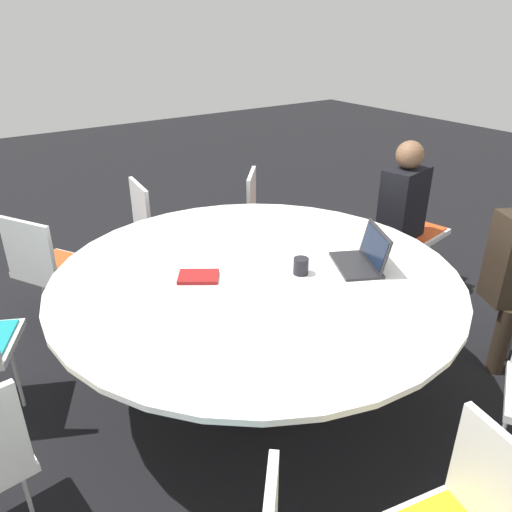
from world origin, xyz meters
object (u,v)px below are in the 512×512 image
chair_3 (158,223)px  chair_4 (48,263)px  chair_1 (407,221)px  person_1 (404,208)px  laptop (364,257)px  chair_2 (267,214)px  coffee_cup (301,266)px  spiral_notebook (198,277)px

chair_3 → chair_4: (0.90, 0.22, 0.00)m
chair_1 → person_1: person_1 is taller
chair_1 → laptop: size_ratio=2.08×
chair_3 → person_1: 1.90m
chair_2 → chair_1: bearing=87.6°
chair_1 → chair_3: (1.66, -1.11, 0.00)m
laptop → chair_1: bearing=145.9°
chair_2 → person_1: person_1 is taller
chair_1 → coffee_cup: (1.58, 0.55, 0.28)m
chair_1 → chair_3: 2.00m
laptop → coffee_cup: 0.37m
spiral_notebook → coffee_cup: coffee_cup is taller
chair_2 → chair_3: same height
chair_4 → spiral_notebook: chair_4 is taller
chair_4 → chair_2: bearing=57.5°
chair_4 → laptop: 2.07m
person_1 → chair_1: bearing=-161.0°
chair_3 → person_1: (-1.44, 1.23, 0.20)m
chair_1 → chair_4: 2.71m
chair_1 → spiral_notebook: size_ratio=3.28×
chair_3 → spiral_notebook: bearing=-9.2°
chair_1 → chair_2: size_ratio=1.00×
person_1 → coffee_cup: (1.36, 0.42, 0.09)m
spiral_notebook → chair_4: bearing=-66.3°
laptop → spiral_notebook: laptop is taller
chair_1 → chair_4: bearing=-29.7°
coffee_cup → chair_4: bearing=-55.3°
spiral_notebook → chair_3: bearing=-105.8°
person_1 → coffee_cup: size_ratio=13.27×
chair_2 → coffee_cup: (0.75, 1.33, 0.28)m
spiral_notebook → coffee_cup: bearing=150.8°
person_1 → coffee_cup: 1.42m
chair_3 → coffee_cup: chair_3 is taller
chair_4 → spiral_notebook: bearing=-5.6°
person_1 → chair_4: bearing=-34.0°
chair_2 → laptop: size_ratio=2.08×
chair_4 → person_1: person_1 is taller
coffee_cup → person_1: bearing=-162.6°
chair_4 → spiral_notebook: 1.30m
laptop → coffee_cup: size_ratio=4.51×
chair_2 → coffee_cup: chair_2 is taller
laptop → chair_2: bearing=-168.4°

